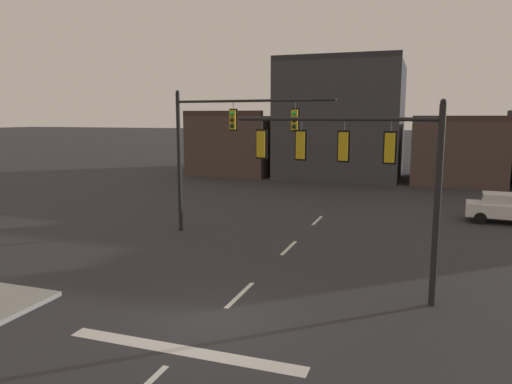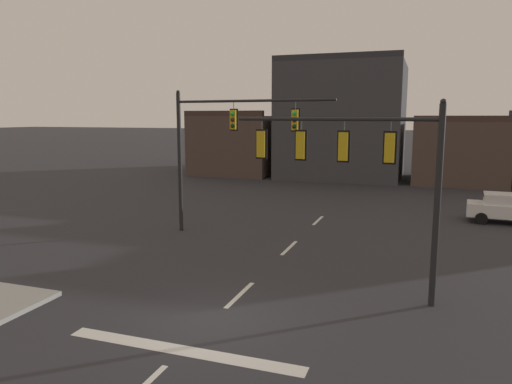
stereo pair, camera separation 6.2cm
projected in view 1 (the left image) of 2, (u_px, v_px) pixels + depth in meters
The scene contains 7 objects.
ground_plane at pixel (215, 319), 13.83m from camera, with size 400.00×400.00×0.00m, color #2B2B30.
stop_bar_paint at pixel (182, 350), 11.97m from camera, with size 6.40×0.50×0.01m, color silver.
lane_centreline at pixel (240, 295), 15.70m from camera, with size 0.16×26.40×0.01m.
signal_mast_near_side at pixel (360, 161), 15.20m from camera, with size 6.73×1.02×6.27m.
signal_mast_far_side at pixel (220, 137), 22.89m from camera, with size 8.03×0.88×7.03m.
car_lot_nearside at pixel (509, 208), 26.08m from camera, with size 4.55×2.16×1.61m.
building_row at pixel (458, 137), 43.22m from camera, with size 50.14×13.59×11.04m.
Camera 1 is at (5.43, -11.97, 5.77)m, focal length 33.74 mm.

